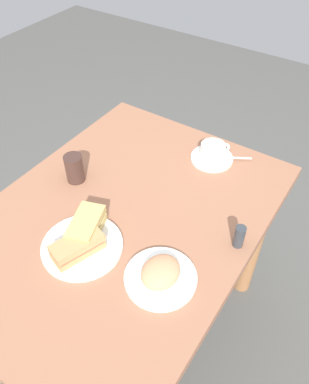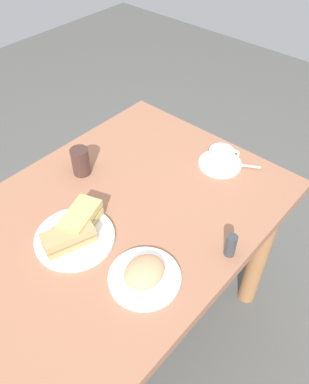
{
  "view_description": "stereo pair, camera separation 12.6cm",
  "coord_description": "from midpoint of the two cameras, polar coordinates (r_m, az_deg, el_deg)",
  "views": [
    {
      "loc": [
        -0.63,
        -0.54,
        1.66
      ],
      "look_at": [
        0.12,
        -0.05,
        0.77
      ],
      "focal_mm": 36.04,
      "sensor_mm": 36.0,
      "label": 1
    },
    {
      "loc": [
        -0.56,
        -0.64,
        1.66
      ],
      "look_at": [
        0.12,
        -0.05,
        0.77
      ],
      "focal_mm": 36.04,
      "sensor_mm": 36.0,
      "label": 2
    }
  ],
  "objects": [
    {
      "name": "sandwich_plate",
      "position": [
        1.18,
        -8.7,
        -6.9
      ],
      "size": [
        0.24,
        0.24,
        0.01
      ],
      "primitive_type": "cylinder",
      "color": "white",
      "rests_on": "dining_table"
    },
    {
      "name": "sandwich_front",
      "position": [
        1.14,
        -9.48,
        -6.83
      ],
      "size": [
        0.16,
        0.11,
        0.05
      ],
      "color": "tan",
      "rests_on": "sandwich_plate"
    },
    {
      "name": "ground_plane",
      "position": [
        1.86,
        -1.76,
        -18.83
      ],
      "size": [
        6.0,
        6.0,
        0.0
      ],
      "primitive_type": "plane",
      "color": "#53534F"
    },
    {
      "name": "dining_table",
      "position": [
        1.35,
        -2.31,
        -7.25
      ],
      "size": [
        1.1,
        0.82,
        0.74
      ],
      "color": "#996449",
      "rests_on": "ground_plane"
    },
    {
      "name": "salt_shaker",
      "position": [
        1.14,
        14.39,
        -7.84
      ],
      "size": [
        0.03,
        0.03,
        0.08
      ],
      "primitive_type": "cylinder",
      "color": "#33383D",
      "rests_on": "dining_table"
    },
    {
      "name": "spoon",
      "position": [
        1.44,
        15.35,
        3.76
      ],
      "size": [
        0.06,
        0.09,
        0.01
      ],
      "color": "silver",
      "rests_on": "coffee_saucer"
    },
    {
      "name": "side_plate",
      "position": [
        1.08,
        1.94,
        -12.75
      ],
      "size": [
        0.2,
        0.2,
        0.01
      ],
      "primitive_type": "cylinder",
      "color": "white",
      "rests_on": "dining_table"
    },
    {
      "name": "drinking_glass",
      "position": [
        1.36,
        -8.28,
        4.4
      ],
      "size": [
        0.06,
        0.06,
        0.1
      ],
      "primitive_type": "cylinder",
      "color": "#402A24",
      "rests_on": "dining_table"
    },
    {
      "name": "coffee_cup",
      "position": [
        1.42,
        12.43,
        5.09
      ],
      "size": [
        0.11,
        0.09,
        0.06
      ],
      "color": "white",
      "rests_on": "coffee_saucer"
    },
    {
      "name": "coffee_saucer",
      "position": [
        1.44,
        12.16,
        4.01
      ],
      "size": [
        0.16,
        0.16,
        0.01
      ],
      "primitive_type": "cylinder",
      "color": "white",
      "rests_on": "dining_table"
    },
    {
      "name": "sandwich_back",
      "position": [
        1.17,
        -7.83,
        -4.16
      ],
      "size": [
        0.16,
        0.12,
        0.06
      ],
      "color": "tan",
      "rests_on": "sandwich_plate"
    },
    {
      "name": "side_food_pile",
      "position": [
        1.06,
        1.98,
        -11.89
      ],
      "size": [
        0.12,
        0.1,
        0.04
      ],
      "primitive_type": "ellipsoid",
      "color": "tan",
      "rests_on": "side_plate"
    }
  ]
}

